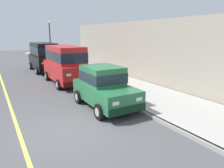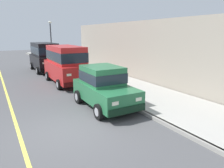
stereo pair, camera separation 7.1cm
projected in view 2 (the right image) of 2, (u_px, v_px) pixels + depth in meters
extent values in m
plane|color=#4C4C4F|center=(69.00, 129.00, 7.40)|extent=(80.00, 80.00, 0.00)
cube|color=gray|center=(140.00, 111.00, 8.95)|extent=(0.16, 64.00, 0.14)
cube|color=#A8A59E|center=(171.00, 104.00, 9.83)|extent=(3.60, 64.00, 0.14)
cube|color=#E0D64C|center=(21.00, 140.00, 6.61)|extent=(0.12, 57.60, 0.01)
cube|color=#23663D|center=(105.00, 92.00, 9.47)|extent=(1.77, 3.72, 0.76)
cube|color=#23663D|center=(102.00, 75.00, 9.50)|extent=(1.54, 1.92, 0.80)
cube|color=#19232D|center=(102.00, 76.00, 9.51)|extent=(1.57, 1.96, 0.44)
cube|color=black|center=(126.00, 110.00, 8.00)|extent=(1.69, 0.22, 0.28)
cube|color=black|center=(89.00, 89.00, 11.05)|extent=(1.69, 0.22, 0.28)
cylinder|color=black|center=(135.00, 105.00, 9.00)|extent=(0.23, 0.64, 0.64)
cylinder|color=#9E9EA3|center=(135.00, 105.00, 9.00)|extent=(0.24, 0.36, 0.35)
cylinder|color=black|center=(99.00, 112.00, 8.18)|extent=(0.23, 0.64, 0.64)
cylinder|color=#9E9EA3|center=(99.00, 112.00, 8.18)|extent=(0.24, 0.36, 0.35)
cylinder|color=black|center=(109.00, 92.00, 10.94)|extent=(0.23, 0.64, 0.64)
cylinder|color=#9E9EA3|center=(109.00, 92.00, 10.94)|extent=(0.24, 0.36, 0.35)
cylinder|color=black|center=(78.00, 97.00, 10.12)|extent=(0.23, 0.64, 0.64)
cylinder|color=#9E9EA3|center=(78.00, 97.00, 10.12)|extent=(0.24, 0.36, 0.35)
cube|color=#EAEACC|center=(138.00, 99.00, 8.15)|extent=(0.28, 0.08, 0.14)
cube|color=#EAEACC|center=(115.00, 103.00, 7.64)|extent=(0.28, 0.08, 0.14)
cube|color=red|center=(66.00, 71.00, 14.12)|extent=(1.96, 4.82, 1.10)
cube|color=red|center=(65.00, 54.00, 13.86)|extent=(1.72, 3.82, 1.10)
cube|color=#19232D|center=(66.00, 56.00, 13.88)|extent=(1.76, 3.86, 0.61)
cube|color=#400A0A|center=(79.00, 83.00, 12.23)|extent=(1.86, 0.22, 0.28)
cube|color=#400A0A|center=(57.00, 71.00, 16.21)|extent=(1.86, 0.22, 0.28)
cylinder|color=black|center=(88.00, 81.00, 13.45)|extent=(0.23, 0.64, 0.64)
cylinder|color=#9E9EA3|center=(88.00, 81.00, 13.45)|extent=(0.24, 0.35, 0.35)
cylinder|color=black|center=(59.00, 84.00, 12.54)|extent=(0.23, 0.64, 0.64)
cylinder|color=#9E9EA3|center=(59.00, 84.00, 12.54)|extent=(0.24, 0.35, 0.35)
cylinder|color=black|center=(73.00, 74.00, 15.97)|extent=(0.23, 0.64, 0.64)
cylinder|color=#9E9EA3|center=(73.00, 74.00, 15.97)|extent=(0.24, 0.35, 0.35)
cylinder|color=black|center=(48.00, 76.00, 15.06)|extent=(0.23, 0.64, 0.64)
cylinder|color=#9E9EA3|center=(48.00, 76.00, 15.06)|extent=(0.24, 0.35, 0.35)
cube|color=#EAEACC|center=(88.00, 73.00, 12.36)|extent=(0.28, 0.08, 0.14)
cube|color=#EAEACC|center=(69.00, 75.00, 11.79)|extent=(0.28, 0.08, 0.14)
cube|color=black|center=(45.00, 61.00, 18.82)|extent=(1.92, 4.81, 1.10)
cube|color=black|center=(44.00, 49.00, 18.56)|extent=(1.69, 3.81, 1.10)
cube|color=#19232D|center=(44.00, 50.00, 18.57)|extent=(1.72, 3.85, 0.61)
cube|color=black|center=(52.00, 70.00, 16.94)|extent=(1.86, 0.21, 0.28)
cube|color=black|center=(40.00, 63.00, 20.89)|extent=(1.86, 0.21, 0.28)
cylinder|color=black|center=(61.00, 69.00, 18.16)|extent=(0.22, 0.64, 0.64)
cylinder|color=#9E9EA3|center=(61.00, 69.00, 18.16)|extent=(0.24, 0.35, 0.35)
cylinder|color=black|center=(38.00, 71.00, 17.23)|extent=(0.22, 0.64, 0.64)
cylinder|color=#9E9EA3|center=(38.00, 71.00, 17.23)|extent=(0.24, 0.35, 0.35)
cylinder|color=black|center=(52.00, 64.00, 20.66)|extent=(0.22, 0.64, 0.64)
cylinder|color=#9E9EA3|center=(52.00, 64.00, 20.66)|extent=(0.24, 0.35, 0.35)
cylinder|color=black|center=(32.00, 66.00, 19.74)|extent=(0.22, 0.64, 0.64)
cylinder|color=#9E9EA3|center=(32.00, 66.00, 19.74)|extent=(0.24, 0.35, 0.35)
cube|color=#EAEACC|center=(59.00, 62.00, 17.06)|extent=(0.28, 0.08, 0.14)
cube|color=#EAEACC|center=(44.00, 63.00, 16.49)|extent=(0.28, 0.08, 0.14)
ellipsoid|color=black|center=(120.00, 85.00, 12.02)|extent=(0.47, 0.28, 0.20)
cylinder|color=black|center=(121.00, 88.00, 12.20)|extent=(0.05, 0.05, 0.18)
cylinder|color=black|center=(123.00, 88.00, 12.11)|extent=(0.05, 0.05, 0.18)
cylinder|color=black|center=(118.00, 88.00, 12.02)|extent=(0.05, 0.05, 0.18)
cylinder|color=black|center=(119.00, 89.00, 11.93)|extent=(0.05, 0.05, 0.18)
sphere|color=black|center=(124.00, 83.00, 12.18)|extent=(0.17, 0.17, 0.17)
ellipsoid|color=black|center=(125.00, 83.00, 12.25)|extent=(0.12, 0.09, 0.06)
cone|color=black|center=(123.00, 81.00, 12.19)|extent=(0.06, 0.06, 0.07)
cone|color=black|center=(125.00, 81.00, 12.12)|extent=(0.06, 0.06, 0.07)
cylinder|color=black|center=(117.00, 85.00, 11.84)|extent=(0.12, 0.06, 0.13)
cylinder|color=#2D2D33|center=(51.00, 44.00, 21.81)|extent=(0.12, 0.12, 4.20)
ellipsoid|color=silver|center=(50.00, 22.00, 21.28)|extent=(0.36, 0.36, 0.20)
cube|color=#9E9384|center=(137.00, 51.00, 15.02)|extent=(0.50, 20.00, 4.18)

